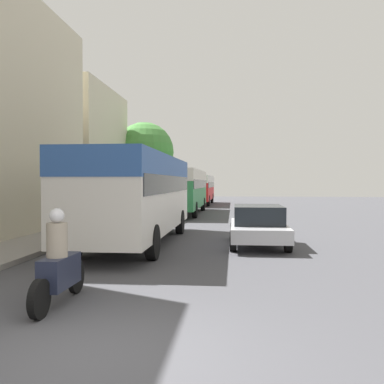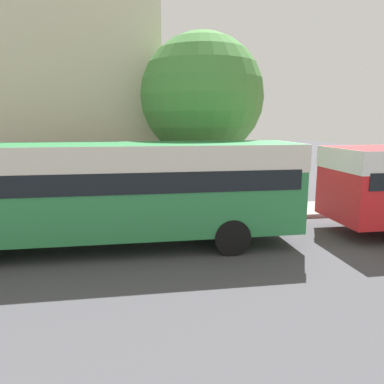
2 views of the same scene
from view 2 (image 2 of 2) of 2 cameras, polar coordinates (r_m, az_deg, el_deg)
The scene contains 3 objects.
building_far_terrace at distance 18.69m, azimuth -18.82°, elevation 11.66°, with size 6.84×8.48×8.22m.
bus_following at distance 10.77m, azimuth -13.27°, elevation 1.59°, with size 2.53×11.10×3.00m.
street_tree at distance 14.32m, azimuth 1.55°, elevation 14.37°, with size 4.56×4.56×6.67m.
Camera 2 is at (8.83, 24.79, 3.59)m, focal length 35.00 mm.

